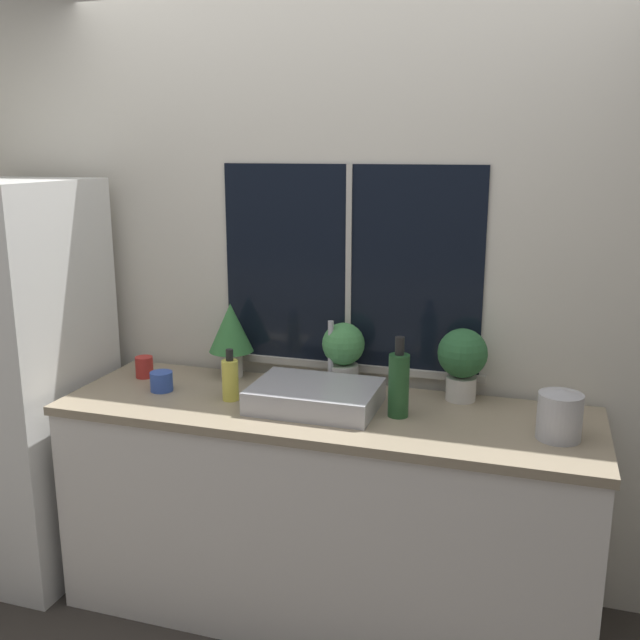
# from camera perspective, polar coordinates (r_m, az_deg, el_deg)

# --- Properties ---
(wall_back) EXTENTS (8.00, 0.09, 2.70)m
(wall_back) POSITION_cam_1_polar(r_m,az_deg,el_deg) (3.05, 2.50, 3.56)
(wall_back) COLOR silver
(wall_back) RESTS_ON ground_plane
(wall_left) EXTENTS (0.06, 7.00, 2.70)m
(wall_left) POSITION_cam_1_polar(r_m,az_deg,el_deg) (4.64, -19.27, 6.27)
(wall_left) COLOR silver
(wall_left) RESTS_ON ground_plane
(counter) EXTENTS (2.10, 0.66, 0.89)m
(counter) POSITION_cam_1_polar(r_m,az_deg,el_deg) (2.99, 0.32, -15.01)
(counter) COLOR white
(counter) RESTS_ON ground_plane
(refrigerator) EXTENTS (0.61, 0.69, 1.75)m
(refrigerator) POSITION_cam_1_polar(r_m,az_deg,el_deg) (3.44, -22.94, -4.49)
(refrigerator) COLOR silver
(refrigerator) RESTS_ON ground_plane
(sink) EXTENTS (0.48, 0.41, 0.30)m
(sink) POSITION_cam_1_polar(r_m,az_deg,el_deg) (2.80, -0.36, -6.07)
(sink) COLOR #ADADB2
(sink) RESTS_ON counter
(potted_plant_left) EXTENTS (0.19, 0.19, 0.33)m
(potted_plant_left) POSITION_cam_1_polar(r_m,az_deg,el_deg) (3.14, -7.14, -0.94)
(potted_plant_left) COLOR silver
(potted_plant_left) RESTS_ON counter
(potted_plant_center) EXTENTS (0.18, 0.18, 0.28)m
(potted_plant_center) POSITION_cam_1_polar(r_m,az_deg,el_deg) (2.98, 1.88, -2.53)
(potted_plant_center) COLOR silver
(potted_plant_center) RESTS_ON counter
(potted_plant_right) EXTENTS (0.20, 0.20, 0.29)m
(potted_plant_right) POSITION_cam_1_polar(r_m,az_deg,el_deg) (2.89, 11.31, -3.05)
(potted_plant_right) COLOR silver
(potted_plant_right) RESTS_ON counter
(soap_bottle) EXTENTS (0.07, 0.07, 0.21)m
(soap_bottle) POSITION_cam_1_polar(r_m,az_deg,el_deg) (2.88, -7.20, -4.70)
(soap_bottle) COLOR #DBD14C
(soap_bottle) RESTS_ON counter
(bottle_tall) EXTENTS (0.08, 0.08, 0.31)m
(bottle_tall) POSITION_cam_1_polar(r_m,az_deg,el_deg) (2.69, 6.32, -5.07)
(bottle_tall) COLOR #235128
(bottle_tall) RESTS_ON counter
(mug_red) EXTENTS (0.08, 0.08, 0.09)m
(mug_red) POSITION_cam_1_polar(r_m,az_deg,el_deg) (3.24, -13.87, -3.67)
(mug_red) COLOR #B72D28
(mug_red) RESTS_ON counter
(mug_blue) EXTENTS (0.09, 0.09, 0.08)m
(mug_blue) POSITION_cam_1_polar(r_m,az_deg,el_deg) (3.05, -12.56, -4.81)
(mug_blue) COLOR #3351AD
(mug_blue) RESTS_ON counter
(kettle) EXTENTS (0.15, 0.15, 0.18)m
(kettle) POSITION_cam_1_polar(r_m,az_deg,el_deg) (2.62, 18.63, -7.18)
(kettle) COLOR #B2B2B7
(kettle) RESTS_ON counter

